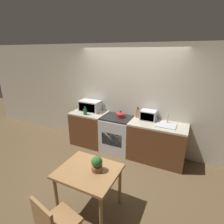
{
  "coord_description": "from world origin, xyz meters",
  "views": [
    {
      "loc": [
        1.44,
        -2.98,
        2.42
      ],
      "look_at": [
        -0.26,
        0.54,
        1.05
      ],
      "focal_mm": 28.0,
      "sensor_mm": 36.0,
      "label": 1
    }
  ],
  "objects_px": {
    "toaster_oven": "(148,115)",
    "dining_table": "(89,175)",
    "dining_chair": "(54,223)",
    "kettle": "(121,115)",
    "microwave": "(90,106)",
    "bottle": "(85,112)",
    "stove_range": "(117,134)"
  },
  "relations": [
    {
      "from": "toaster_oven",
      "to": "dining_table",
      "type": "height_order",
      "value": "toaster_oven"
    },
    {
      "from": "toaster_oven",
      "to": "dining_chair",
      "type": "distance_m",
      "value": 2.78
    },
    {
      "from": "kettle",
      "to": "microwave",
      "type": "distance_m",
      "value": 0.92
    },
    {
      "from": "bottle",
      "to": "toaster_oven",
      "type": "distance_m",
      "value": 1.56
    },
    {
      "from": "toaster_oven",
      "to": "dining_chair",
      "type": "xyz_separation_m",
      "value": [
        -0.41,
        -2.7,
        -0.54
      ]
    },
    {
      "from": "kettle",
      "to": "toaster_oven",
      "type": "xyz_separation_m",
      "value": [
        0.65,
        0.12,
        0.05
      ]
    },
    {
      "from": "microwave",
      "to": "bottle",
      "type": "xyz_separation_m",
      "value": [
        0.04,
        -0.3,
        -0.06
      ]
    },
    {
      "from": "stove_range",
      "to": "toaster_oven",
      "type": "relative_size",
      "value": 2.57
    },
    {
      "from": "microwave",
      "to": "bottle",
      "type": "height_order",
      "value": "microwave"
    },
    {
      "from": "toaster_oven",
      "to": "dining_table",
      "type": "bearing_deg",
      "value": -100.74
    },
    {
      "from": "stove_range",
      "to": "microwave",
      "type": "bearing_deg",
      "value": 172.22
    },
    {
      "from": "stove_range",
      "to": "bottle",
      "type": "relative_size",
      "value": 4.27
    },
    {
      "from": "bottle",
      "to": "microwave",
      "type": "bearing_deg",
      "value": 97.05
    },
    {
      "from": "kettle",
      "to": "microwave",
      "type": "height_order",
      "value": "microwave"
    },
    {
      "from": "microwave",
      "to": "dining_chair",
      "type": "relative_size",
      "value": 0.65
    },
    {
      "from": "dining_chair",
      "to": "stove_range",
      "type": "bearing_deg",
      "value": 109.47
    },
    {
      "from": "bottle",
      "to": "toaster_oven",
      "type": "xyz_separation_m",
      "value": [
        1.53,
        0.34,
        0.03
      ]
    },
    {
      "from": "stove_range",
      "to": "microwave",
      "type": "height_order",
      "value": "microwave"
    },
    {
      "from": "microwave",
      "to": "stove_range",
      "type": "bearing_deg",
      "value": -7.78
    },
    {
      "from": "toaster_oven",
      "to": "bottle",
      "type": "bearing_deg",
      "value": -167.54
    },
    {
      "from": "kettle",
      "to": "microwave",
      "type": "relative_size",
      "value": 0.38
    },
    {
      "from": "microwave",
      "to": "dining_chair",
      "type": "bearing_deg",
      "value": -66.53
    },
    {
      "from": "microwave",
      "to": "toaster_oven",
      "type": "distance_m",
      "value": 1.56
    },
    {
      "from": "dining_table",
      "to": "dining_chair",
      "type": "xyz_separation_m",
      "value": [
        -0.03,
        -0.72,
        -0.17
      ]
    },
    {
      "from": "stove_range",
      "to": "dining_chair",
      "type": "xyz_separation_m",
      "value": [
        0.32,
        -2.55,
        0.03
      ]
    },
    {
      "from": "dining_table",
      "to": "dining_chair",
      "type": "distance_m",
      "value": 0.74
    },
    {
      "from": "kettle",
      "to": "dining_table",
      "type": "bearing_deg",
      "value": -81.54
    },
    {
      "from": "dining_table",
      "to": "bottle",
      "type": "bearing_deg",
      "value": 125.08
    },
    {
      "from": "stove_range",
      "to": "kettle",
      "type": "height_order",
      "value": "kettle"
    },
    {
      "from": "dining_chair",
      "to": "microwave",
      "type": "bearing_deg",
      "value": 125.76
    },
    {
      "from": "toaster_oven",
      "to": "kettle",
      "type": "bearing_deg",
      "value": -169.69
    },
    {
      "from": "stove_range",
      "to": "kettle",
      "type": "distance_m",
      "value": 0.53
    }
  ]
}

